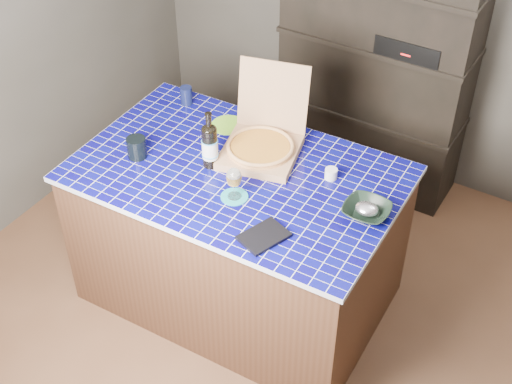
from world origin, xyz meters
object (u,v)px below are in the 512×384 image
Objects in this scene: mead_bottle at (210,145)px; bowl at (367,211)px; kitchen_island at (239,236)px; dvd_case at (264,236)px; pizza_box at (262,144)px; wine_glass at (234,178)px.

bowl is (0.85, 0.06, -0.10)m from mead_bottle.
kitchen_island is 7.59× the size of bowl.
kitchen_island is 0.60m from mead_bottle.
mead_bottle reaches higher than kitchen_island.
mead_bottle is (-0.15, -0.02, 0.58)m from kitchen_island.
kitchen_island is at bearing 9.63° from mead_bottle.
mead_bottle is at bearing 167.29° from dvd_case.
pizza_box is 0.29m from mead_bottle.
mead_bottle is at bearing -141.49° from pizza_box.
pizza_box is (0.03, 0.20, 0.51)m from kitchen_island.
kitchen_island is at bearing 118.35° from wine_glass.
wine_glass is at bearing -32.40° from mead_bottle.
kitchen_island is 0.85m from bowl.
kitchen_island is 7.81× the size of dvd_case.
dvd_case is (0.51, -0.33, -0.12)m from mead_bottle.
bowl is (0.34, 0.38, 0.02)m from dvd_case.
bowl reaches higher than dvd_case.
bowl is at bearing 19.40° from wine_glass.
mead_bottle is at bearing 147.60° from wine_glass.
wine_glass is at bearing -93.33° from pizza_box.
kitchen_island is 0.61m from wine_glass.
pizza_box is at bearing 81.16° from kitchen_island.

